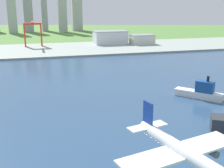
{
  "coord_description": "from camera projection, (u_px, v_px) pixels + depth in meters",
  "views": [
    {
      "loc": [
        -60.77,
        45.17,
        67.44
      ],
      "look_at": [
        -17.26,
        201.48,
        22.35
      ],
      "focal_mm": 45.71,
      "sensor_mm": 36.0,
      "label": 1
    }
  ],
  "objects": [
    {
      "name": "airplane_landing",
      "position": [
        185.0,
        153.0,
        70.63
      ],
      "size": [
        35.27,
        40.27,
        11.79
      ],
      "color": "white"
    },
    {
      "name": "ground_plane",
      "position": [
        102.0,
        79.0,
        270.29
      ],
      "size": [
        2400.0,
        2400.0,
        0.0
      ],
      "primitive_type": "plane",
      "color": "#56833C"
    },
    {
      "name": "ferry_boat",
      "position": [
        201.0,
        92.0,
        212.25
      ],
      "size": [
        29.37,
        31.88,
        17.53
      ],
      "color": "white",
      "rests_on": "water_bay"
    },
    {
      "name": "industrial_pier",
      "position": [
        73.0,
        49.0,
        446.31
      ],
      "size": [
        840.0,
        140.0,
        2.5
      ],
      "primitive_type": "cube",
      "color": "#99A49C",
      "rests_on": "ground"
    },
    {
      "name": "distant_skyline",
      "position": [
        44.0,
        9.0,
        733.94
      ],
      "size": [
        238.89,
        72.25,
        145.39
      ],
      "color": "#ABABB1",
      "rests_on": "ground"
    },
    {
      "name": "warehouse_annex",
      "position": [
        142.0,
        39.0,
        489.11
      ],
      "size": [
        39.12,
        27.57,
        16.18
      ],
      "color": "silver",
      "rests_on": "industrial_pier"
    },
    {
      "name": "water_bay",
      "position": [
        120.0,
        98.0,
        214.58
      ],
      "size": [
        840.0,
        360.0,
        0.15
      ],
      "primitive_type": "cube",
      "color": "#2D4C70",
      "rests_on": "ground"
    },
    {
      "name": "warehouse_main",
      "position": [
        110.0,
        37.0,
        492.47
      ],
      "size": [
        56.28,
        33.37,
        22.14
      ],
      "color": "silver",
      "rests_on": "industrial_pier"
    },
    {
      "name": "port_crane_red",
      "position": [
        33.0,
        28.0,
        455.0
      ],
      "size": [
        28.21,
        46.83,
        40.15
      ],
      "color": "red",
      "rests_on": "industrial_pier"
    }
  ]
}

